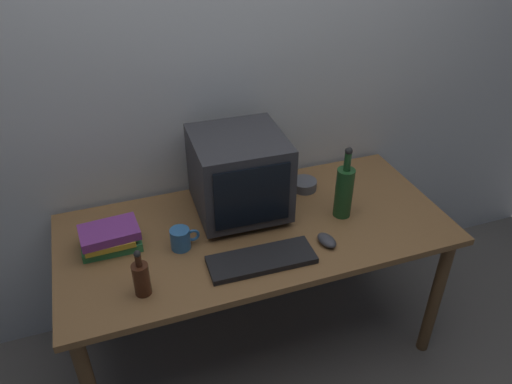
{
  "coord_description": "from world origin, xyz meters",
  "views": [
    {
      "loc": [
        -0.56,
        -1.58,
        2.03
      ],
      "look_at": [
        0.0,
        0.0,
        0.9
      ],
      "focal_mm": 34.72,
      "sensor_mm": 36.0,
      "label": 1
    }
  ],
  "objects_px": {
    "computer_mouse": "(327,240)",
    "bottle_tall": "(344,190)",
    "keyboard": "(262,260)",
    "mug": "(181,239)",
    "bottle_short": "(141,278)",
    "book_stack": "(110,238)",
    "crt_monitor": "(239,174)",
    "cd_spindle": "(304,185)"
  },
  "relations": [
    {
      "from": "computer_mouse",
      "to": "bottle_short",
      "type": "distance_m",
      "value": 0.75
    },
    {
      "from": "bottle_short",
      "to": "book_stack",
      "type": "height_order",
      "value": "bottle_short"
    },
    {
      "from": "bottle_short",
      "to": "cd_spindle",
      "type": "height_order",
      "value": "bottle_short"
    },
    {
      "from": "computer_mouse",
      "to": "mug",
      "type": "bearing_deg",
      "value": 152.47
    },
    {
      "from": "computer_mouse",
      "to": "mug",
      "type": "xyz_separation_m",
      "value": [
        -0.56,
        0.17,
        0.03
      ]
    },
    {
      "from": "bottle_tall",
      "to": "mug",
      "type": "distance_m",
      "value": 0.72
    },
    {
      "from": "computer_mouse",
      "to": "book_stack",
      "type": "bearing_deg",
      "value": 151.75
    },
    {
      "from": "crt_monitor",
      "to": "mug",
      "type": "bearing_deg",
      "value": -151.65
    },
    {
      "from": "crt_monitor",
      "to": "computer_mouse",
      "type": "xyz_separation_m",
      "value": [
        0.26,
        -0.34,
        -0.17
      ]
    },
    {
      "from": "computer_mouse",
      "to": "bottle_short",
      "type": "xyz_separation_m",
      "value": [
        -0.75,
        -0.03,
        0.06
      ]
    },
    {
      "from": "computer_mouse",
      "to": "bottle_tall",
      "type": "height_order",
      "value": "bottle_tall"
    },
    {
      "from": "bottle_tall",
      "to": "bottle_short",
      "type": "xyz_separation_m",
      "value": [
        -0.9,
        -0.19,
        -0.05
      ]
    },
    {
      "from": "bottle_tall",
      "to": "book_stack",
      "type": "distance_m",
      "value": 0.99
    },
    {
      "from": "book_stack",
      "to": "mug",
      "type": "bearing_deg",
      "value": -19.43
    },
    {
      "from": "keyboard",
      "to": "bottle_tall",
      "type": "xyz_separation_m",
      "value": [
        0.44,
        0.18,
        0.12
      ]
    },
    {
      "from": "book_stack",
      "to": "cd_spindle",
      "type": "height_order",
      "value": "book_stack"
    },
    {
      "from": "bottle_short",
      "to": "cd_spindle",
      "type": "relative_size",
      "value": 1.64
    },
    {
      "from": "crt_monitor",
      "to": "book_stack",
      "type": "bearing_deg",
      "value": -173.31
    },
    {
      "from": "mug",
      "to": "book_stack",
      "type": "bearing_deg",
      "value": 160.57
    },
    {
      "from": "keyboard",
      "to": "mug",
      "type": "height_order",
      "value": "mug"
    },
    {
      "from": "computer_mouse",
      "to": "mug",
      "type": "height_order",
      "value": "mug"
    },
    {
      "from": "book_stack",
      "to": "keyboard",
      "type": "bearing_deg",
      "value": -27.71
    },
    {
      "from": "crt_monitor",
      "to": "bottle_tall",
      "type": "distance_m",
      "value": 0.46
    },
    {
      "from": "computer_mouse",
      "to": "mug",
      "type": "distance_m",
      "value": 0.59
    },
    {
      "from": "bottle_tall",
      "to": "book_stack",
      "type": "height_order",
      "value": "bottle_tall"
    },
    {
      "from": "computer_mouse",
      "to": "bottle_short",
      "type": "relative_size",
      "value": 0.51
    },
    {
      "from": "crt_monitor",
      "to": "book_stack",
      "type": "xyz_separation_m",
      "value": [
        -0.57,
        -0.07,
        -0.14
      ]
    },
    {
      "from": "bottle_short",
      "to": "mug",
      "type": "height_order",
      "value": "bottle_short"
    },
    {
      "from": "bottle_tall",
      "to": "cd_spindle",
      "type": "distance_m",
      "value": 0.28
    },
    {
      "from": "bottle_tall",
      "to": "cd_spindle",
      "type": "xyz_separation_m",
      "value": [
        -0.07,
        0.25,
        -0.1
      ]
    },
    {
      "from": "computer_mouse",
      "to": "book_stack",
      "type": "relative_size",
      "value": 0.42
    },
    {
      "from": "bottle_tall",
      "to": "bottle_short",
      "type": "height_order",
      "value": "bottle_tall"
    },
    {
      "from": "computer_mouse",
      "to": "mug",
      "type": "relative_size",
      "value": 0.83
    },
    {
      "from": "keyboard",
      "to": "book_stack",
      "type": "relative_size",
      "value": 1.77
    },
    {
      "from": "bottle_short",
      "to": "book_stack",
      "type": "xyz_separation_m",
      "value": [
        -0.08,
        0.3,
        -0.02
      ]
    },
    {
      "from": "book_stack",
      "to": "mug",
      "type": "distance_m",
      "value": 0.28
    },
    {
      "from": "crt_monitor",
      "to": "bottle_short",
      "type": "bearing_deg",
      "value": -143.02
    },
    {
      "from": "computer_mouse",
      "to": "book_stack",
      "type": "height_order",
      "value": "book_stack"
    },
    {
      "from": "bottle_tall",
      "to": "keyboard",
      "type": "bearing_deg",
      "value": -158.1
    },
    {
      "from": "bottle_tall",
      "to": "cd_spindle",
      "type": "relative_size",
      "value": 2.81
    },
    {
      "from": "keyboard",
      "to": "bottle_short",
      "type": "height_order",
      "value": "bottle_short"
    },
    {
      "from": "bottle_tall",
      "to": "book_stack",
      "type": "bearing_deg",
      "value": 173.75
    }
  ]
}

